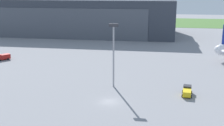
{
  "coord_description": "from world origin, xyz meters",
  "views": [
    {
      "loc": [
        10.56,
        -62.1,
        25.73
      ],
      "look_at": [
        -2.53,
        19.64,
        3.98
      ],
      "focal_mm": 47.34,
      "sensor_mm": 36.0,
      "label": 1
    }
  ],
  "objects_px": {
    "apron_light_mast": "(114,50)",
    "pushback_tractor": "(187,91)",
    "maintenance_hangar": "(77,16)",
    "baggage_tug": "(3,57)"
  },
  "relations": [
    {
      "from": "apron_light_mast",
      "to": "pushback_tractor",
      "type": "bearing_deg",
      "value": -10.51
    },
    {
      "from": "pushback_tractor",
      "to": "apron_light_mast",
      "type": "distance_m",
      "value": 20.86
    },
    {
      "from": "pushback_tractor",
      "to": "maintenance_hangar",
      "type": "bearing_deg",
      "value": 120.31
    },
    {
      "from": "maintenance_hangar",
      "to": "apron_light_mast",
      "type": "distance_m",
      "value": 92.41
    },
    {
      "from": "maintenance_hangar",
      "to": "apron_light_mast",
      "type": "relative_size",
      "value": 6.34
    },
    {
      "from": "maintenance_hangar",
      "to": "pushback_tractor",
      "type": "distance_m",
      "value": 104.0
    },
    {
      "from": "pushback_tractor",
      "to": "baggage_tug",
      "type": "distance_m",
      "value": 67.0
    },
    {
      "from": "apron_light_mast",
      "to": "baggage_tug",
      "type": "bearing_deg",
      "value": 153.23
    },
    {
      "from": "maintenance_hangar",
      "to": "apron_light_mast",
      "type": "bearing_deg",
      "value": -68.59
    },
    {
      "from": "maintenance_hangar",
      "to": "baggage_tug",
      "type": "height_order",
      "value": "maintenance_hangar"
    }
  ]
}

